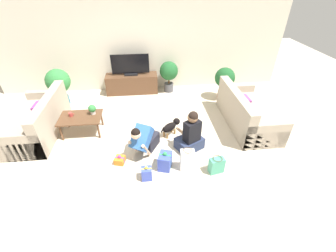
# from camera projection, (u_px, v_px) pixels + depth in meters

# --- Properties ---
(ground_plane) EXTENTS (16.00, 16.00, 0.00)m
(ground_plane) POSITION_uv_depth(u_px,v_px,m) (146.00, 138.00, 5.01)
(ground_plane) COLOR beige
(wall_back) EXTENTS (8.40, 0.06, 2.60)m
(wall_back) POSITION_uv_depth(u_px,v_px,m) (141.00, 45.00, 6.41)
(wall_back) COLOR beige
(wall_back) RESTS_ON ground_plane
(sofa_left) EXTENTS (0.93, 1.94, 0.85)m
(sofa_left) POSITION_uv_depth(u_px,v_px,m) (39.00, 121.00, 5.03)
(sofa_left) COLOR tan
(sofa_left) RESTS_ON ground_plane
(sofa_right) EXTENTS (0.93, 1.94, 0.85)m
(sofa_right) POSITION_uv_depth(u_px,v_px,m) (246.00, 113.00, 5.31)
(sofa_right) COLOR tan
(sofa_right) RESTS_ON ground_plane
(coffee_table) EXTENTS (0.91, 0.63, 0.42)m
(coffee_table) POSITION_uv_depth(u_px,v_px,m) (81.00, 119.00, 4.98)
(coffee_table) COLOR brown
(coffee_table) RESTS_ON ground_plane
(tv_console) EXTENTS (1.50, 0.47, 0.55)m
(tv_console) POSITION_uv_depth(u_px,v_px,m) (132.00, 84.00, 6.72)
(tv_console) COLOR brown
(tv_console) RESTS_ON ground_plane
(tv) EXTENTS (1.07, 0.20, 0.60)m
(tv) POSITION_uv_depth(u_px,v_px,m) (130.00, 66.00, 6.40)
(tv) COLOR black
(tv) RESTS_ON tv_console
(potted_plant_corner_right) EXTENTS (0.55, 0.55, 0.92)m
(potted_plant_corner_right) POSITION_uv_depth(u_px,v_px,m) (225.00, 79.00, 6.20)
(potted_plant_corner_right) COLOR #A36042
(potted_plant_corner_right) RESTS_ON ground_plane
(potted_plant_corner_left) EXTENTS (0.63, 0.63, 0.99)m
(potted_plant_corner_left) POSITION_uv_depth(u_px,v_px,m) (58.00, 83.00, 5.92)
(potted_plant_corner_left) COLOR #336B84
(potted_plant_corner_left) RESTS_ON ground_plane
(potted_plant_back_right) EXTENTS (0.54, 0.54, 0.92)m
(potted_plant_back_right) POSITION_uv_depth(u_px,v_px,m) (169.00, 73.00, 6.59)
(potted_plant_back_right) COLOR #4C4C51
(potted_plant_back_right) RESTS_ON ground_plane
(person_kneeling) EXTENTS (0.64, 0.81, 0.77)m
(person_kneeling) POSITION_uv_depth(u_px,v_px,m) (144.00, 139.00, 4.44)
(person_kneeling) COLOR #23232D
(person_kneeling) RESTS_ON ground_plane
(person_sitting) EXTENTS (0.65, 0.62, 0.91)m
(person_sitting) POSITION_uv_depth(u_px,v_px,m) (191.00, 135.00, 4.53)
(person_sitting) COLOR #283351
(person_sitting) RESTS_ON ground_plane
(dog) EXTENTS (0.48, 0.41, 0.34)m
(dog) POSITION_uv_depth(u_px,v_px,m) (171.00, 126.00, 5.01)
(dog) COLOR black
(dog) RESTS_ON ground_plane
(gift_box_a) EXTENTS (0.30, 0.35, 0.37)m
(gift_box_a) POSITION_uv_depth(u_px,v_px,m) (165.00, 161.00, 4.18)
(gift_box_a) COLOR #3D51BC
(gift_box_a) RESTS_ON ground_plane
(gift_box_b) EXTENTS (0.18, 0.17, 0.29)m
(gift_box_b) POSITION_uv_depth(u_px,v_px,m) (147.00, 173.00, 3.98)
(gift_box_b) COLOR #3D51BC
(gift_box_b) RESTS_ON ground_plane
(gift_box_c) EXTENTS (0.23, 0.23, 0.19)m
(gift_box_c) POSITION_uv_depth(u_px,v_px,m) (120.00, 160.00, 4.33)
(gift_box_c) COLOR orange
(gift_box_c) RESTS_ON ground_plane
(gift_bag_a) EXTENTS (0.26, 0.17, 0.46)m
(gift_bag_a) POSITION_uv_depth(u_px,v_px,m) (187.00, 160.00, 4.12)
(gift_bag_a) COLOR white
(gift_bag_a) RESTS_ON ground_plane
(gift_bag_b) EXTENTS (0.29, 0.20, 0.33)m
(gift_bag_b) POSITION_uv_depth(u_px,v_px,m) (217.00, 165.00, 4.09)
(gift_bag_b) COLOR #4CA384
(gift_bag_b) RESTS_ON ground_plane
(mug) EXTENTS (0.12, 0.08, 0.09)m
(mug) POSITION_uv_depth(u_px,v_px,m) (71.00, 114.00, 4.95)
(mug) COLOR #B23D38
(mug) RESTS_ON coffee_table
(tabletop_plant) EXTENTS (0.17, 0.17, 0.22)m
(tabletop_plant) POSITION_uv_depth(u_px,v_px,m) (92.00, 109.00, 4.99)
(tabletop_plant) COLOR beige
(tabletop_plant) RESTS_ON coffee_table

